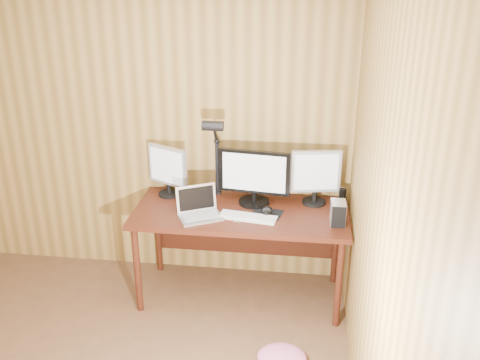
% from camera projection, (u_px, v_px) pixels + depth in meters
% --- Properties ---
extents(desk, '(1.60, 0.70, 0.75)m').
position_uv_depth(desk, '(242.00, 221.00, 4.11)').
color(desk, '#3F180D').
rests_on(desk, floor).
extents(monitor_center, '(0.55, 0.24, 0.43)m').
position_uv_depth(monitor_center, '(254.00, 177.00, 4.03)').
color(monitor_center, black).
rests_on(monitor_center, desk).
extents(monitor_left, '(0.34, 0.18, 0.40)m').
position_uv_depth(monitor_left, '(168.00, 170.00, 4.17)').
color(monitor_left, black).
rests_on(monitor_left, desk).
extents(monitor_right, '(0.38, 0.18, 0.43)m').
position_uv_depth(monitor_right, '(316.00, 176.00, 4.03)').
color(monitor_right, black).
rests_on(monitor_right, desk).
extents(laptop, '(0.37, 0.34, 0.21)m').
position_uv_depth(laptop, '(199.00, 209.00, 3.90)').
color(laptop, silver).
rests_on(laptop, desk).
extents(keyboard, '(0.43, 0.19, 0.02)m').
position_uv_depth(keyboard, '(248.00, 217.00, 3.88)').
color(keyboard, white).
rests_on(keyboard, desk).
extents(mousepad, '(0.25, 0.22, 0.00)m').
position_uv_depth(mousepad, '(267.00, 214.00, 3.95)').
color(mousepad, black).
rests_on(mousepad, desk).
extents(mouse, '(0.08, 0.12, 0.04)m').
position_uv_depth(mouse, '(267.00, 211.00, 3.94)').
color(mouse, black).
rests_on(mouse, mousepad).
extents(hard_drive, '(0.11, 0.15, 0.17)m').
position_uv_depth(hard_drive, '(338.00, 213.00, 3.77)').
color(hard_drive, silver).
rests_on(hard_drive, desk).
extents(phone, '(0.06, 0.10, 0.01)m').
position_uv_depth(phone, '(238.00, 218.00, 3.87)').
color(phone, silver).
rests_on(phone, desk).
extents(speaker, '(0.05, 0.05, 0.13)m').
position_uv_depth(speaker, '(342.00, 197.00, 4.07)').
color(speaker, black).
rests_on(speaker, desk).
extents(desk_lamp, '(0.16, 0.23, 0.69)m').
position_uv_depth(desk_lamp, '(215.00, 146.00, 4.05)').
color(desk_lamp, black).
rests_on(desk_lamp, desk).
extents(fabric_pile, '(0.35, 0.30, 0.11)m').
position_uv_depth(fabric_pile, '(282.00, 357.00, 3.54)').
color(fabric_pile, '#CE6391').
rests_on(fabric_pile, floor).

